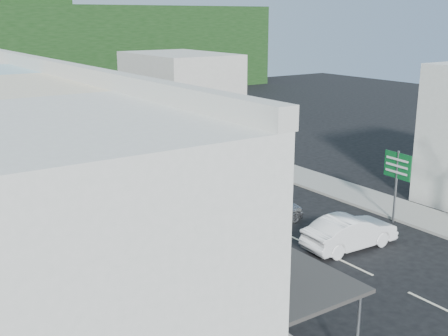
% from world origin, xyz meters
% --- Properties ---
extents(ground, '(120.00, 120.00, 0.00)m').
position_xyz_m(ground, '(0.00, 0.00, 0.00)').
color(ground, black).
rests_on(ground, ground).
extents(sidewalk_left, '(3.00, 52.00, 0.15)m').
position_xyz_m(sidewalk_left, '(-7.50, 10.00, 0.07)').
color(sidewalk_left, gray).
rests_on(sidewalk_left, ground).
extents(sidewalk_right, '(3.00, 52.00, 0.15)m').
position_xyz_m(sidewalk_right, '(7.50, 10.00, 0.07)').
color(sidewalk_right, gray).
rests_on(sidewalk_right, ground).
extents(distant_block_right, '(8.00, 12.00, 7.00)m').
position_xyz_m(distant_block_right, '(11.00, 30.00, 3.50)').
color(distant_block_right, '#B7B2A8').
rests_on(distant_block_right, ground).
extents(bus, '(3.81, 11.81, 3.10)m').
position_xyz_m(bus, '(-3.41, 10.15, 1.55)').
color(bus, yellow).
rests_on(bus, ground).
extents(car_silver, '(4.45, 1.92, 1.40)m').
position_xyz_m(car_silver, '(0.00, 2.25, 0.70)').
color(car_silver, '#A3A3A7').
rests_on(car_silver, ground).
extents(car_white, '(4.48, 2.01, 1.40)m').
position_xyz_m(car_white, '(1.35, -2.45, 0.70)').
color(car_white, white).
rests_on(car_white, ground).
extents(car_red, '(4.76, 2.33, 1.40)m').
position_xyz_m(car_red, '(-4.93, 1.75, 0.70)').
color(car_red, maroon).
rests_on(car_red, ground).
extents(car_black_near, '(4.64, 2.21, 1.40)m').
position_xyz_m(car_black_near, '(2.00, 13.80, 0.70)').
color(car_black_near, black).
rests_on(car_black_near, ground).
extents(car_black_far, '(4.48, 2.01, 1.40)m').
position_xyz_m(car_black_far, '(-3.39, 21.16, 0.70)').
color(car_black_far, black).
rests_on(car_black_far, ground).
extents(pedestrian_left, '(0.50, 0.66, 1.70)m').
position_xyz_m(pedestrian_left, '(-8.02, 3.22, 1.00)').
color(pedestrian_left, black).
rests_on(pedestrian_left, sidewalk_left).
extents(direction_sign, '(0.40, 1.76, 3.86)m').
position_xyz_m(direction_sign, '(5.80, -1.37, 1.93)').
color(direction_sign, '#0E5A27').
rests_on(direction_sign, ground).
extents(traffic_signal, '(0.63, 1.06, 4.99)m').
position_xyz_m(traffic_signal, '(5.87, 30.56, 2.50)').
color(traffic_signal, black).
rests_on(traffic_signal, ground).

